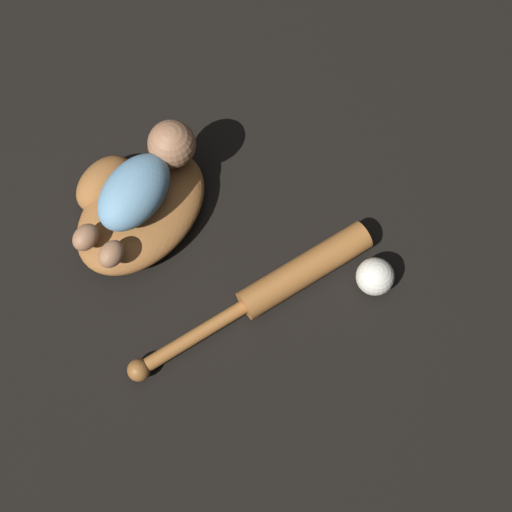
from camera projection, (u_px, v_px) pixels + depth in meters
name	position (u px, v px, depth m)	size (l,w,h in m)	color
ground_plane	(147.00, 241.00, 1.49)	(6.00, 6.00, 0.00)	black
baseball_glove	(135.00, 207.00, 1.47)	(0.37, 0.32, 0.09)	#935B2D
baby_figure	(143.00, 182.00, 1.39)	(0.32, 0.22, 0.10)	#6693B2
baseball_bat	(280.00, 285.00, 1.42)	(0.55, 0.07, 0.06)	#9E602D
baseball	(375.00, 277.00, 1.42)	(0.08, 0.08, 0.08)	silver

